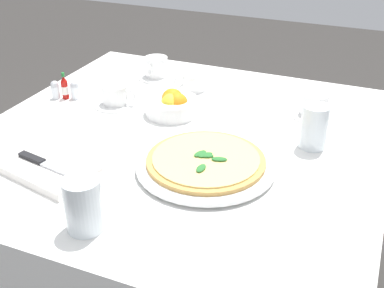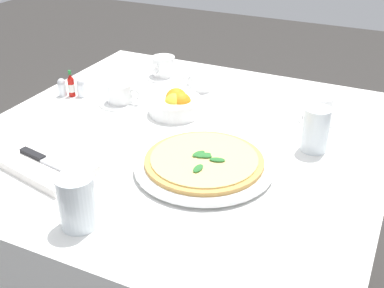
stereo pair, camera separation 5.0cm
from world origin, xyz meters
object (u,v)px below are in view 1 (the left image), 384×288
object	(u,v)px
coffee_cup_center_back	(115,96)
water_glass_near_left	(84,208)
coffee_cup_near_right	(314,106)
coffee_cup_far_right	(194,84)
pepper_shaker	(55,90)
water_glass_back_corner	(314,130)
pizza	(206,160)
napkin_folded	(47,169)
pizza_plate	(206,165)
coffee_cup_right_edge	(156,68)
dinner_knife	(47,164)
salt_shaker	(75,91)
citrus_bowl	(172,105)
hot_sauce_bottle	(65,88)

from	to	relation	value
coffee_cup_center_back	water_glass_near_left	size ratio (longest dim) A/B	1.21
coffee_cup_near_right	coffee_cup_far_right	bearing A→B (deg)	174.71
coffee_cup_center_back	pepper_shaker	bearing A→B (deg)	-171.71
coffee_cup_near_right	pepper_shaker	world-z (taller)	coffee_cup_near_right
coffee_cup_far_right	water_glass_back_corner	xyz separation A→B (m)	(0.41, -0.22, 0.02)
pizza	coffee_cup_near_right	world-z (taller)	coffee_cup_near_right
water_glass_near_left	napkin_folded	bearing A→B (deg)	144.99
pizza_plate	coffee_cup_center_back	distance (m)	0.44
pizza_plate	pizza	world-z (taller)	pizza
coffee_cup_right_edge	water_glass_near_left	bearing A→B (deg)	-73.54
napkin_folded	coffee_cup_center_back	bearing A→B (deg)	109.30
coffee_cup_center_back	coffee_cup_right_edge	distance (m)	0.25
dinner_knife	water_glass_back_corner	bearing A→B (deg)	44.53
pepper_shaker	dinner_knife	bearing A→B (deg)	-56.17
water_glass_near_left	salt_shaker	xyz separation A→B (m)	(-0.38, 0.52, -0.02)
water_glass_back_corner	pepper_shaker	size ratio (longest dim) A/B	1.99
citrus_bowl	coffee_cup_near_right	bearing A→B (deg)	20.72
coffee_cup_right_edge	salt_shaker	bearing A→B (deg)	-120.46
pizza_plate	coffee_cup_center_back	xyz separation A→B (m)	(-0.38, 0.23, 0.02)
coffee_cup_right_edge	water_glass_near_left	world-z (taller)	water_glass_near_left
coffee_cup_near_right	citrus_bowl	xyz separation A→B (m)	(-0.37, -0.14, -0.00)
coffee_cup_far_right	citrus_bowl	xyz separation A→B (m)	(0.00, -0.18, 0.00)
citrus_bowl	salt_shaker	xyz separation A→B (m)	(-0.32, -0.02, -0.00)
coffee_cup_near_right	coffee_cup_far_right	world-z (taller)	coffee_cup_near_right
coffee_cup_near_right	water_glass_near_left	distance (m)	0.74
pizza	citrus_bowl	distance (m)	0.31
coffee_cup_right_edge	salt_shaker	size ratio (longest dim) A/B	2.36
dinner_knife	citrus_bowl	xyz separation A→B (m)	(0.13, 0.40, 0.00)
dinner_knife	coffee_cup_center_back	bearing A→B (deg)	107.95
salt_shaker	dinner_knife	bearing A→B (deg)	-63.96
coffee_cup_center_back	citrus_bowl	bearing A→B (deg)	2.71
citrus_bowl	napkin_folded	bearing A→B (deg)	-108.41
pizza_plate	dinner_knife	xyz separation A→B (m)	(-0.33, -0.16, 0.01)
hot_sauce_bottle	pepper_shaker	distance (m)	0.03
coffee_cup_center_back	water_glass_near_left	world-z (taller)	water_glass_near_left
pizza_plate	coffee_cup_near_right	bearing A→B (deg)	65.21
water_glass_back_corner	citrus_bowl	bearing A→B (deg)	174.26
water_glass_back_corner	hot_sauce_bottle	bearing A→B (deg)	178.93
coffee_cup_right_edge	hot_sauce_bottle	xyz separation A→B (m)	(-0.18, -0.26, 0.00)
coffee_cup_far_right	pepper_shaker	size ratio (longest dim) A/B	2.31
coffee_cup_near_right	salt_shaker	xyz separation A→B (m)	(-0.69, -0.16, -0.00)
coffee_cup_center_back	coffee_cup_right_edge	bearing A→B (deg)	87.07
pizza_plate	coffee_cup_far_right	bearing A→B (deg)	115.67
napkin_folded	water_glass_near_left	bearing A→B (deg)	-22.65
salt_shaker	coffee_cup_right_edge	bearing A→B (deg)	59.54
coffee_cup_far_right	hot_sauce_bottle	xyz separation A→B (m)	(-0.34, -0.20, 0.01)
coffee_cup_right_edge	coffee_cup_far_right	bearing A→B (deg)	-20.49
napkin_folded	dinner_knife	bearing A→B (deg)	1.74
pizza_plate	water_glass_back_corner	world-z (taller)	water_glass_back_corner
dinner_knife	salt_shaker	xyz separation A→B (m)	(-0.19, 0.38, 0.00)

